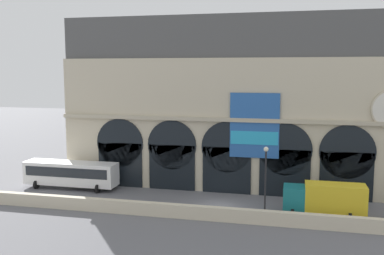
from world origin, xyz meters
name	(u,v)px	position (x,y,z in m)	size (l,w,h in m)	color
ground_plane	(219,206)	(0.00, 0.00, 0.00)	(200.00, 200.00, 0.00)	slate
quay_parapet_wall	(211,214)	(0.00, -4.24, 0.63)	(90.00, 0.70, 1.27)	beige
station_building	(231,105)	(0.02, 7.94, 9.62)	(39.23, 6.25, 19.79)	beige
bus_west	(71,173)	(-17.91, 2.77, 1.78)	(11.00, 3.25, 3.10)	white
box_truck_mideast	(325,198)	(10.20, -0.66, 1.70)	(7.50, 2.91, 3.12)	#19727A
street_lamp_quayside	(266,174)	(4.78, -3.44, 4.41)	(0.44, 0.44, 6.90)	black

